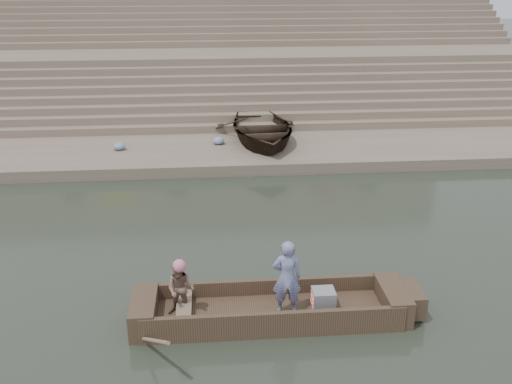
{
  "coord_description": "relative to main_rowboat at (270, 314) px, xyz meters",
  "views": [
    {
      "loc": [
        0.2,
        -12.19,
        6.84
      ],
      "look_at": [
        1.34,
        1.16,
        1.4
      ],
      "focal_mm": 40.08,
      "sensor_mm": 36.0,
      "label": 1
    }
  ],
  "objects": [
    {
      "name": "upper_landing",
      "position": [
        -1.34,
        24.84,
        2.49
      ],
      "size": [
        32.0,
        3.0,
        5.2
      ],
      "primitive_type": "cube",
      "color": "gray",
      "rests_on": "ground"
    },
    {
      "name": "standing_man",
      "position": [
        0.31,
        -0.1,
        0.91
      ],
      "size": [
        0.6,
        0.42,
        1.6
      ],
      "primitive_type": "imported",
      "rotation": [
        0.0,
        0.0,
        3.09
      ],
      "color": "navy",
      "rests_on": "main_rowboat"
    },
    {
      "name": "mid_landing",
      "position": [
        -1.34,
        17.84,
        1.29
      ],
      "size": [
        32.0,
        3.0,
        2.8
      ],
      "primitive_type": "cube",
      "color": "gray",
      "rests_on": "ground"
    },
    {
      "name": "cloth_bundles",
      "position": [
        -2.61,
        10.68,
        0.42
      ],
      "size": [
        4.07,
        0.84,
        0.26
      ],
      "color": "#3F5999",
      "rests_on": "lower_landing"
    },
    {
      "name": "main_rowboat",
      "position": [
        0.0,
        0.0,
        0.0
      ],
      "size": [
        5.0,
        1.3,
        0.22
      ],
      "primitive_type": "cube",
      "color": "brown",
      "rests_on": "ground"
    },
    {
      "name": "ground",
      "position": [
        -1.34,
        2.34,
        -0.11
      ],
      "size": [
        120.0,
        120.0,
        0.0
      ],
      "primitive_type": "plane",
      "color": "#252E22",
      "rests_on": "ground"
    },
    {
      "name": "rowing_man",
      "position": [
        -1.8,
        0.01,
        0.69
      ],
      "size": [
        0.65,
        0.56,
        1.16
      ],
      "primitive_type": "imported",
      "rotation": [
        0.0,
        0.0,
        -0.22
      ],
      "color": "#2B8364",
      "rests_on": "main_rowboat"
    },
    {
      "name": "rowboat_trim",
      "position": [
        0.21,
        -0.01,
        0.2
      ],
      "size": [
        6.04,
        2.63,
        1.83
      ],
      "color": "brown",
      "rests_on": "ground"
    },
    {
      "name": "beached_rowboat",
      "position": [
        0.86,
        11.02,
        0.78
      ],
      "size": [
        3.71,
        4.98,
        0.99
      ],
      "primitive_type": "imported",
      "rotation": [
        0.0,
        0.0,
        0.07
      ],
      "color": "#2D2116",
      "rests_on": "lower_landing"
    },
    {
      "name": "television",
      "position": [
        1.07,
        -0.0,
        0.31
      ],
      "size": [
        0.46,
        0.42,
        0.4
      ],
      "color": "gray",
      "rests_on": "main_rowboat"
    },
    {
      "name": "ghat_steps",
      "position": [
        -1.34,
        19.54,
        1.69
      ],
      "size": [
        32.0,
        11.0,
        5.2
      ],
      "color": "gray",
      "rests_on": "ground"
    },
    {
      "name": "lower_landing",
      "position": [
        -1.34,
        10.34,
        0.09
      ],
      "size": [
        32.0,
        4.0,
        0.4
      ],
      "primitive_type": "cube",
      "color": "gray",
      "rests_on": "ground"
    }
  ]
}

